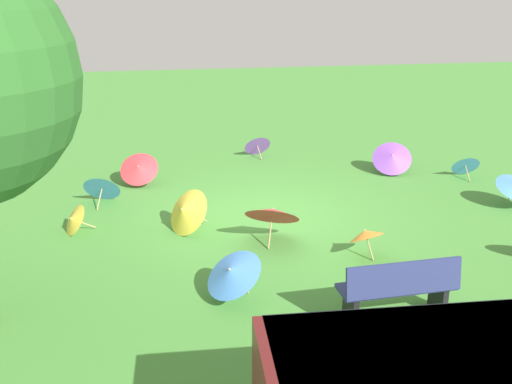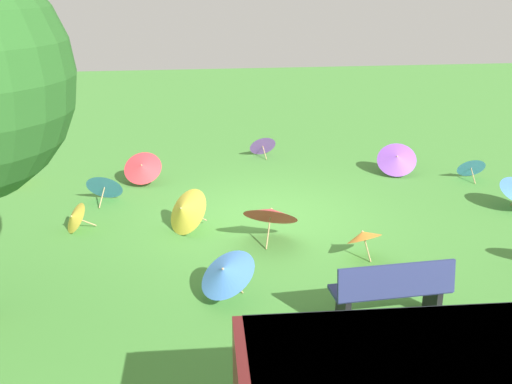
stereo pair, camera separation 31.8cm
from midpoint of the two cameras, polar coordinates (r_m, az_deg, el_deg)
ground at (r=11.55m, az=0.18°, el=-2.33°), size 40.00×40.00×0.00m
park_bench at (r=8.21m, az=12.47°, el=-9.01°), size 1.62×0.56×0.90m
parasol_purple_0 at (r=15.40m, az=-0.51°, el=4.60°), size 0.75×0.70×0.62m
parasol_purple_1 at (r=14.26m, az=12.33°, el=3.31°), size 1.11×1.03×0.78m
parasol_blue_0 at (r=14.51m, az=18.85°, el=2.52°), size 0.68×0.65×0.58m
parasol_orange_0 at (r=9.90m, az=9.60°, el=-4.01°), size 0.78×0.78×0.59m
parasol_yellow_0 at (r=11.22m, az=-17.95°, el=-2.52°), size 0.67×0.70×0.55m
parasol_yellow_1 at (r=10.77m, az=-7.67°, el=-1.81°), size 1.04×1.11×0.84m
parasol_red_0 at (r=10.29m, az=0.70°, el=-2.02°), size 1.20×1.15×0.86m
parasol_blue_2 at (r=12.57m, az=-15.25°, el=0.48°), size 0.85×0.80×0.68m
parasol_orange_1 at (r=14.22m, az=-23.54°, el=1.78°), size 0.64×0.72×0.70m
parasol_blue_4 at (r=8.47m, az=-3.45°, el=-7.71°), size 1.12×1.14×0.75m
parasol_red_7 at (r=13.40m, az=-11.88°, el=2.29°), size 0.98×0.88×0.74m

